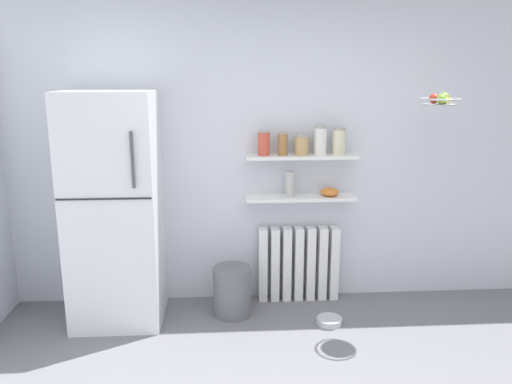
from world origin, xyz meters
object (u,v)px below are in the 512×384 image
(shelf_bowl, at_px, (330,192))
(pet_food_bowl, at_px, (329,321))
(radiator, at_px, (298,264))
(storage_jar_1, at_px, (283,144))
(refrigerator, at_px, (115,209))
(storage_jar_4, at_px, (339,141))
(storage_jar_2, at_px, (301,145))
(vase, at_px, (290,184))
(trash_bin, at_px, (232,291))
(hanging_fruit_basket, at_px, (441,100))
(storage_jar_3, at_px, (320,140))
(storage_jar_0, at_px, (264,143))

(shelf_bowl, xyz_separation_m, pet_food_bowl, (-0.07, -0.45, -0.95))
(radiator, xyz_separation_m, storage_jar_1, (-0.16, -0.03, 1.06))
(refrigerator, distance_m, storage_jar_4, 1.88)
(storage_jar_2, distance_m, storage_jar_4, 0.31)
(pet_food_bowl, bearing_deg, vase, 121.26)
(radiator, relative_size, storage_jar_1, 3.61)
(storage_jar_2, xyz_separation_m, trash_bin, (-0.58, -0.22, -1.17))
(hanging_fruit_basket, bearing_deg, trash_bin, 173.50)
(storage_jar_3, relative_size, hanging_fruit_basket, 0.81)
(shelf_bowl, bearing_deg, pet_food_bowl, -98.29)
(storage_jar_4, bearing_deg, storage_jar_0, 180.00)
(storage_jar_0, distance_m, storage_jar_1, 0.16)
(shelf_bowl, relative_size, pet_food_bowl, 0.76)
(storage_jar_2, bearing_deg, shelf_bowl, 0.00)
(storage_jar_1, height_order, shelf_bowl, storage_jar_1)
(storage_jar_4, distance_m, vase, 0.54)
(storage_jar_0, xyz_separation_m, trash_bin, (-0.27, -0.22, -1.19))
(storage_jar_0, height_order, pet_food_bowl, storage_jar_0)
(trash_bin, distance_m, hanging_fruit_basket, 2.20)
(storage_jar_2, bearing_deg, radiator, 90.00)
(storage_jar_4, xyz_separation_m, pet_food_bowl, (-0.13, -0.45, -1.37))
(refrigerator, distance_m, trash_bin, 1.15)
(radiator, height_order, storage_jar_1, storage_jar_1)
(storage_jar_1, distance_m, hanging_fruit_basket, 1.24)
(refrigerator, distance_m, hanging_fruit_basket, 2.60)
(storage_jar_0, relative_size, storage_jar_4, 0.93)
(storage_jar_0, relative_size, shelf_bowl, 1.33)
(storage_jar_1, distance_m, storage_jar_4, 0.47)
(storage_jar_0, distance_m, pet_food_bowl, 1.52)
(refrigerator, height_order, storage_jar_4, refrigerator)
(storage_jar_2, bearing_deg, pet_food_bowl, -67.92)
(storage_jar_0, bearing_deg, radiator, 5.53)
(shelf_bowl, bearing_deg, refrigerator, -172.98)
(refrigerator, bearing_deg, storage_jar_4, 6.78)
(storage_jar_3, bearing_deg, refrigerator, -172.59)
(storage_jar_3, distance_m, pet_food_bowl, 1.45)
(storage_jar_3, bearing_deg, hanging_fruit_basket, -26.27)
(radiator, distance_m, storage_jar_1, 1.07)
(pet_food_bowl, bearing_deg, refrigerator, 171.99)
(storage_jar_0, bearing_deg, storage_jar_2, -0.00)
(storage_jar_2, relative_size, storage_jar_4, 0.76)
(refrigerator, height_order, vase, refrigerator)
(storage_jar_0, height_order, trash_bin, storage_jar_0)
(pet_food_bowl, xyz_separation_m, hanging_fruit_basket, (0.78, 0.05, 1.73))
(radiator, distance_m, hanging_fruit_basket, 1.77)
(trash_bin, bearing_deg, pet_food_bowl, -16.46)
(storage_jar_2, distance_m, trash_bin, 1.33)
(storage_jar_3, xyz_separation_m, trash_bin, (-0.74, -0.22, -1.21))
(shelf_bowl, height_order, pet_food_bowl, shelf_bowl)
(storage_jar_1, bearing_deg, hanging_fruit_basket, -19.64)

